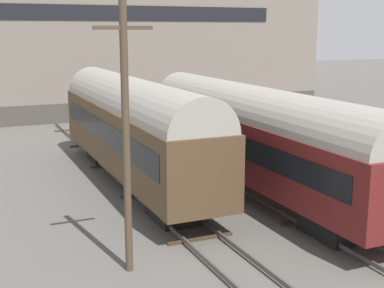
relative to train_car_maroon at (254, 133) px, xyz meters
The scene contains 7 objects.
ground_plane 8.03m from the train_car_maroon, 90.00° to the right, with size 200.00×200.00×0.00m, color #56544F.
track_left 9.34m from the train_car_maroon, 122.89° to the right, with size 2.60×60.00×0.26m.
track_middle 7.98m from the train_car_maroon, 90.00° to the right, with size 2.60×60.00×0.26m.
train_car_maroon is the anchor object (origin of this frame).
train_car_brown 6.02m from the train_car_maroon, 143.68° to the left, with size 3.06×17.28×5.37m.
utility_pole 10.08m from the train_car_maroon, 143.52° to the right, with size 1.80×0.24×8.73m.
warehouse_building 29.99m from the train_car_maroon, 88.86° to the left, with size 39.90×12.72×16.46m.
Camera 1 is at (-12.58, -13.95, 7.61)m, focal length 50.00 mm.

